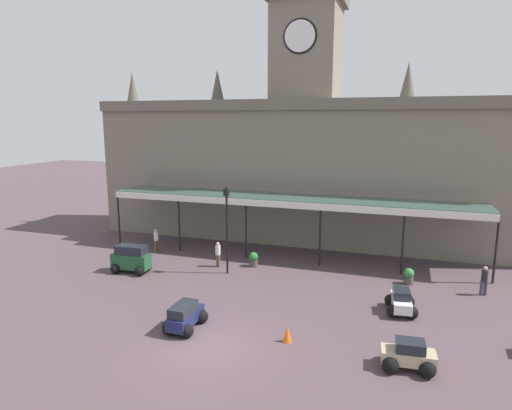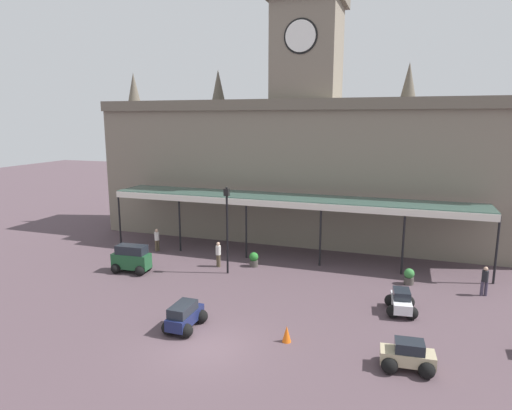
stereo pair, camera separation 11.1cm
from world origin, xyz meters
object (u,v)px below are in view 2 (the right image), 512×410
pedestrian_beside_cars (157,239)px  traffic_cone (287,334)px  pedestrian_near_entrance (485,280)px  car_white_sedan (401,303)px  planter_forecourt_centre (409,276)px  car_navy_estate (185,317)px  victorian_lamppost (227,221)px  car_green_van (132,260)px  car_beige_sedan (407,357)px  planter_by_canopy (254,259)px  pedestrian_crossing_forecourt (218,253)px

pedestrian_beside_cars → traffic_cone: size_ratio=2.24×
pedestrian_near_entrance → traffic_cone: bearing=-136.6°
car_white_sedan → planter_forecourt_centre: 4.28m
car_white_sedan → pedestrian_beside_cars: (-17.29, 5.39, 0.41)m
car_navy_estate → victorian_lamppost: victorian_lamppost is taller
pedestrian_near_entrance → planter_forecourt_centre: 3.98m
car_green_van → planter_forecourt_centre: (16.75, 3.45, -0.32)m
pedestrian_beside_cars → car_navy_estate: bearing=-53.3°
car_beige_sedan → pedestrian_beside_cars: (-17.61, 10.74, 0.41)m
car_beige_sedan → pedestrian_beside_cars: bearing=148.6°
victorian_lamppost → planter_forecourt_centre: victorian_lamppost is taller
victorian_lamppost → planter_by_canopy: victorian_lamppost is taller
planter_forecourt_centre → traffic_cone: bearing=-119.4°
car_white_sedan → pedestrian_crossing_forecourt: size_ratio=1.28×
car_white_sedan → car_beige_sedan: (0.32, -5.36, 0.00)m
pedestrian_beside_cars → victorian_lamppost: victorian_lamppost is taller
pedestrian_beside_cars → planter_forecourt_centre: bearing=-3.6°
car_white_sedan → pedestrian_beside_cars: 18.11m
car_navy_estate → planter_by_canopy: 9.44m
car_navy_estate → pedestrian_near_entrance: 16.40m
pedestrian_beside_cars → planter_by_canopy: pedestrian_beside_cars is taller
car_navy_estate → planter_forecourt_centre: bearing=43.4°
planter_forecourt_centre → car_white_sedan: bearing=-95.2°
car_navy_estate → victorian_lamppost: 8.23m
car_white_sedan → planter_forecourt_centre: size_ratio=2.23×
planter_forecourt_centre → victorian_lamppost: bearing=-171.2°
traffic_cone → pedestrian_near_entrance: bearing=43.4°
victorian_lamppost → planter_by_canopy: (1.14, 1.79, -2.92)m
pedestrian_near_entrance → victorian_lamppost: (-14.80, -1.19, 2.50)m
car_beige_sedan → car_green_van: bearing=159.7°
car_beige_sedan → pedestrian_crossing_forecourt: 14.87m
car_green_van → car_navy_estate: 9.06m
car_green_van → car_beige_sedan: (16.69, -6.17, -0.30)m
car_green_van → planter_forecourt_centre: size_ratio=2.56×
pedestrian_beside_cars → victorian_lamppost: (6.79, -2.81, 2.50)m
pedestrian_near_entrance → victorian_lamppost: size_ratio=0.30×
car_beige_sedan → pedestrian_crossing_forecourt: pedestrian_crossing_forecourt is taller
car_white_sedan → pedestrian_near_entrance: size_ratio=1.28×
car_beige_sedan → victorian_lamppost: size_ratio=0.38×
pedestrian_crossing_forecourt → traffic_cone: pedestrian_crossing_forecourt is taller
pedestrian_beside_cars → pedestrian_crossing_forecourt: same height
car_green_van → car_white_sedan: bearing=-2.9°
planter_by_canopy → car_navy_estate: bearing=-90.8°
car_beige_sedan → traffic_cone: (-5.01, 0.60, -0.13)m
planter_forecourt_centre → car_green_van: bearing=-168.4°
pedestrian_near_entrance → car_white_sedan: bearing=-138.9°
victorian_lamppost → car_beige_sedan: bearing=-36.3°
car_white_sedan → pedestrian_crossing_forecourt: (-11.56, 3.58, 0.41)m
pedestrian_crossing_forecourt → car_white_sedan: bearing=-17.2°
planter_forecourt_centre → pedestrian_beside_cars: bearing=176.4°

